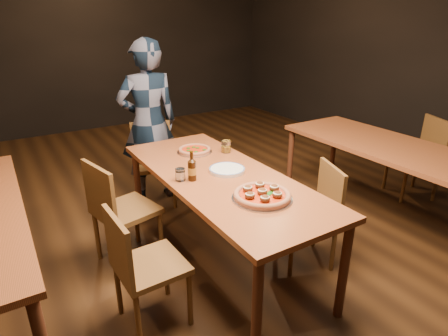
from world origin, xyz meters
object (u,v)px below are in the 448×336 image
chair_main_sw (126,209)px  plate_stack (227,170)px  pizza_meatball (262,195)px  chair_main_nw (151,265)px  amber_glass (226,146)px  table_main (221,183)px  table_right (387,151)px  chair_end (154,164)px  chair_main_e (306,214)px  beer_bottle (192,170)px  water_glass (180,175)px  diner (149,123)px  chair_nbr_right (414,156)px  pizza_margherita (195,150)px

chair_main_sw → plate_stack: size_ratio=3.36×
chair_main_sw → plate_stack: bearing=-130.3°
pizza_meatball → plate_stack: size_ratio=1.46×
chair_main_nw → amber_glass: same height
table_main → pizza_meatball: (0.02, -0.48, 0.10)m
table_right → chair_end: chair_end is taller
plate_stack → amber_glass: 0.44m
table_main → plate_stack: (0.07, 0.03, 0.08)m
chair_main_e → pizza_meatball: chair_main_e is taller
chair_main_e → beer_bottle: size_ratio=3.94×
table_main → water_glass: water_glass is taller
table_right → water_glass: water_glass is taller
diner → amber_glass: bearing=115.3°
chair_main_e → chair_end: chair_end is taller
plate_stack → amber_glass: amber_glass is taller
pizza_meatball → plate_stack: (0.05, 0.51, -0.01)m
chair_main_sw → beer_bottle: 0.66m
plate_stack → water_glass: (-0.37, 0.03, 0.03)m
chair_end → water_glass: chair_end is taller
beer_bottle → diner: 1.36m
chair_nbr_right → beer_bottle: beer_bottle is taller
table_main → pizza_margherita: bearing=83.0°
chair_main_nw → pizza_margherita: chair_main_nw is taller
table_right → table_main: bearing=173.3°
chair_nbr_right → pizza_margherita: chair_nbr_right is taller
chair_main_sw → beer_bottle: size_ratio=4.23×
chair_end → amber_glass: size_ratio=8.52×
chair_end → pizza_meatball: bearing=-70.6°
chair_main_nw → chair_nbr_right: (3.11, 0.27, 0.03)m
water_glass → beer_bottle: bearing=-28.1°
chair_main_e → pizza_margherita: (-0.49, 0.91, 0.35)m
pizza_margherita → diner: diner is taller
pizza_margherita → diner: bearing=96.8°
table_right → amber_glass: 1.53m
table_main → chair_main_e: chair_main_e is taller
chair_main_nw → chair_main_sw: bearing=-8.7°
pizza_margherita → chair_main_nw: bearing=-131.3°
plate_stack → diner: bearing=94.5°
table_right → chair_main_sw: chair_main_sw is taller
chair_main_nw → pizza_meatball: 0.82m
beer_bottle → chair_end: bearing=82.2°
chair_main_sw → beer_bottle: (0.40, -0.37, 0.37)m
pizza_meatball → chair_end: bearing=92.7°
table_main → plate_stack: size_ratio=7.38×
table_right → pizza_margherita: size_ratio=6.66×
chair_end → pizza_margherita: chair_end is taller
chair_nbr_right → amber_glass: (-2.10, 0.47, 0.35)m
chair_end → chair_nbr_right: (2.46, -1.29, 0.01)m
chair_nbr_right → chair_end: bearing=-93.4°
chair_nbr_right → chair_main_nw: bearing=-60.7°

